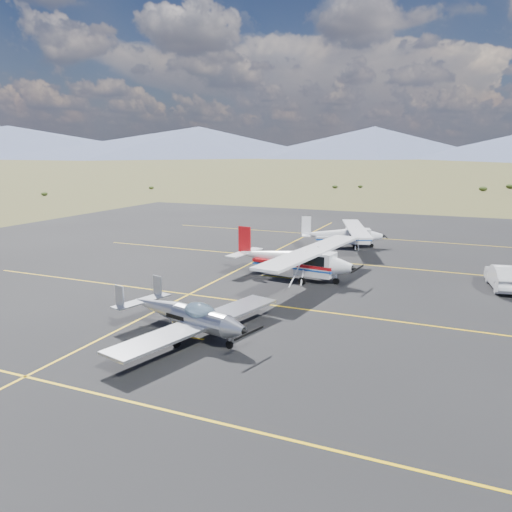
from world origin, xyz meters
The scene contains 6 objects.
ground centered at (0.00, 0.00, 0.00)m, with size 1600.00×1600.00×0.00m, color #383D1C.
apron centered at (0.00, 7.00, 0.00)m, with size 72.00×72.00×0.02m, color black.
aircraft_low_wing centered at (-2.75, -3.42, 0.93)m, with size 6.54×8.94×1.94m.
aircraft_cessna centered at (-1.86, 7.54, 1.31)m, with size 7.06×11.69×2.95m.
aircraft_plain centered at (-1.55, 18.73, 1.10)m, with size 6.71×9.66×2.47m.
sedan centered at (9.84, 10.12, 0.71)m, with size 1.47×4.22×1.39m, color silver.
Camera 1 is at (7.74, -20.56, 7.72)m, focal length 35.00 mm.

